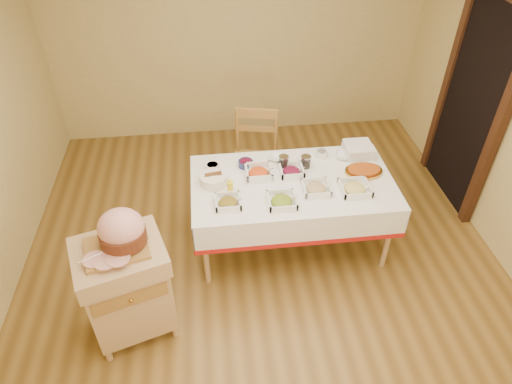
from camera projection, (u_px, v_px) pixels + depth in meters
room_shell at (265, 152)px, 3.49m from camera, size 5.00×5.00×5.00m
doorway at (473, 102)px, 4.51m from camera, size 0.09×1.10×2.20m
dining_table at (292, 195)px, 4.20m from camera, size 1.82×1.02×0.76m
butcher_cart at (127, 285)px, 3.48m from camera, size 0.77×0.70×0.91m
dining_chair at (255, 159)px, 4.75m from camera, size 0.55×0.53×1.04m
ham_on_board at (121, 232)px, 3.18m from camera, size 0.47×0.44×0.31m
serving_dish_a at (228, 202)px, 3.82m from camera, size 0.22×0.22×0.09m
serving_dish_b at (282, 201)px, 3.83m from camera, size 0.24×0.24×0.10m
serving_dish_c at (316, 188)px, 3.96m from camera, size 0.23×0.23×0.09m
serving_dish_d at (355, 188)px, 3.96m from camera, size 0.25×0.25×0.10m
serving_dish_e at (259, 173)px, 4.13m from camera, size 0.25×0.24×0.11m
serving_dish_f at (291, 171)px, 4.16m from camera, size 0.22×0.21×0.10m
small_bowl_left at (213, 167)px, 4.21m from camera, size 0.13×0.13×0.06m
small_bowl_mid at (246, 163)px, 4.25m from camera, size 0.14×0.14×0.06m
small_bowl_right at (321, 153)px, 4.38m from camera, size 0.12×0.12×0.06m
bowl_white_imported at (277, 158)px, 4.35m from camera, size 0.18×0.18×0.04m
bowl_small_imported at (344, 155)px, 4.37m from camera, size 0.18×0.18×0.05m
preserve_jar_left at (284, 162)px, 4.23m from camera, size 0.09×0.09×0.12m
preserve_jar_right at (306, 162)px, 4.23m from camera, size 0.09×0.09×0.12m
mustard_bottle at (230, 187)px, 3.91m from camera, size 0.05×0.05×0.16m
bread_basket at (214, 179)px, 4.04m from camera, size 0.25×0.25×0.11m
plate_stack at (358, 150)px, 4.39m from camera, size 0.26×0.26×0.11m
brass_platter at (364, 171)px, 4.18m from camera, size 0.35×0.25×0.05m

